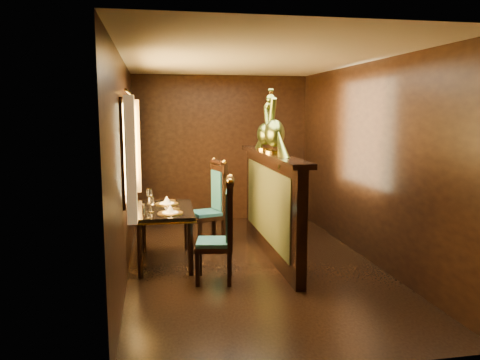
{
  "coord_description": "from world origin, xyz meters",
  "views": [
    {
      "loc": [
        -1.18,
        -5.52,
        1.89
      ],
      "look_at": [
        -0.09,
        0.31,
        1.02
      ],
      "focal_mm": 35.0,
      "sensor_mm": 36.0,
      "label": 1
    }
  ],
  "objects_px": {
    "chair_left": "(224,227)",
    "peacock_right": "(265,124)",
    "chair_right": "(214,200)",
    "peacock_left": "(275,121)",
    "dining_table": "(165,214)"
  },
  "relations": [
    {
      "from": "chair_left",
      "to": "peacock_left",
      "type": "distance_m",
      "value": 1.54
    },
    {
      "from": "chair_left",
      "to": "chair_right",
      "type": "bearing_deg",
      "value": 96.9
    },
    {
      "from": "chair_right",
      "to": "peacock_left",
      "type": "distance_m",
      "value": 1.54
    },
    {
      "from": "dining_table",
      "to": "peacock_left",
      "type": "relative_size",
      "value": 1.46
    },
    {
      "from": "dining_table",
      "to": "peacock_right",
      "type": "bearing_deg",
      "value": 17.97
    },
    {
      "from": "chair_left",
      "to": "peacock_right",
      "type": "bearing_deg",
      "value": 67.96
    },
    {
      "from": "chair_left",
      "to": "peacock_left",
      "type": "bearing_deg",
      "value": 52.9
    },
    {
      "from": "peacock_left",
      "to": "peacock_right",
      "type": "xyz_separation_m",
      "value": [
        0.0,
        0.49,
        -0.05
      ]
    },
    {
      "from": "chair_left",
      "to": "chair_right",
      "type": "height_order",
      "value": "chair_right"
    },
    {
      "from": "chair_left",
      "to": "peacock_left",
      "type": "xyz_separation_m",
      "value": [
        0.75,
        0.69,
        1.15
      ]
    },
    {
      "from": "peacock_right",
      "to": "chair_right",
      "type": "bearing_deg",
      "value": 154.07
    },
    {
      "from": "dining_table",
      "to": "chair_right",
      "type": "xyz_separation_m",
      "value": [
        0.72,
        0.73,
        0.01
      ]
    },
    {
      "from": "dining_table",
      "to": "chair_left",
      "type": "relative_size",
      "value": 1.01
    },
    {
      "from": "chair_left",
      "to": "peacock_left",
      "type": "relative_size",
      "value": 1.45
    },
    {
      "from": "peacock_right",
      "to": "chair_left",
      "type": "bearing_deg",
      "value": -122.39
    }
  ]
}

